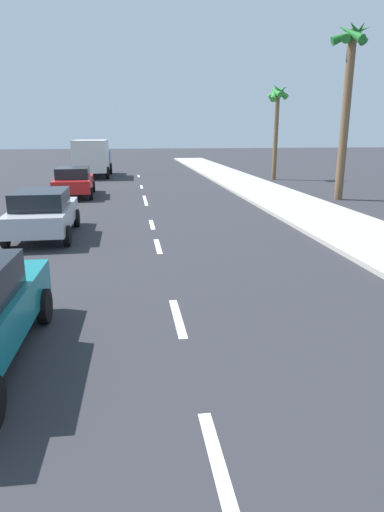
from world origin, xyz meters
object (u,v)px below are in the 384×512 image
Objects in this scene: palm_tree_far at (349,76)px; palm_tree_distant at (277,105)px; parked_car_silver at (43,212)px; parked_car_red at (74,181)px; delivery_truck at (92,157)px.

palm_tree_far is 1.24× the size of palm_tree_distant.
parked_car_silver is 15.98m from palm_tree_far.
parked_car_red is at bearing 167.09° from palm_tree_far.
delivery_truck is 20.00m from palm_tree_far.
delivery_truck is at bearing 133.70° from palm_tree_far.
parked_car_silver is at bearing -128.98° from palm_tree_distant.
delivery_truck is at bearing 89.17° from parked_car_silver.
palm_tree_distant is at bearing 25.29° from parked_car_red.
parked_car_silver and parked_car_red have the same top height.
delivery_truck is (0.16, 20.66, 0.66)m from parked_car_silver.
parked_car_silver is 9.71m from parked_car_red.
palm_tree_far is 10.11m from palm_tree_distant.
delivery_truck is 14.39m from palm_tree_distant.
palm_tree_far reaches higher than parked_car_silver.
parked_car_red is 14.97m from palm_tree_far.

